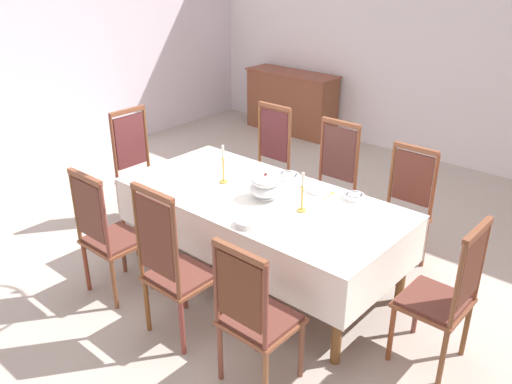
# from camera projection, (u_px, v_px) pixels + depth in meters

# --- Properties ---
(ground) EXTENTS (7.56, 6.73, 0.04)m
(ground) POSITION_uv_depth(u_px,v_px,m) (279.00, 266.00, 4.81)
(ground) COLOR #B5A89C
(back_wall) EXTENTS (7.56, 0.08, 3.20)m
(back_wall) POSITION_uv_depth(u_px,v_px,m) (459.00, 36.00, 6.46)
(back_wall) COLOR silver
(back_wall) RESTS_ON ground
(left_wall) EXTENTS (0.08, 6.73, 3.20)m
(left_wall) POSITION_uv_depth(u_px,v_px,m) (33.00, 37.00, 6.42)
(left_wall) COLOR silver
(left_wall) RESTS_ON ground
(dining_table) EXTENTS (2.33, 1.11, 0.76)m
(dining_table) POSITION_uv_depth(u_px,v_px,m) (260.00, 204.00, 4.33)
(dining_table) COLOR brown
(dining_table) RESTS_ON ground
(tablecloth) EXTENTS (2.35, 1.13, 0.39)m
(tablecloth) POSITION_uv_depth(u_px,v_px,m) (260.00, 207.00, 4.34)
(tablecloth) COLOR white
(tablecloth) RESTS_ON dining_table
(chair_south_a) EXTENTS (0.44, 0.42, 1.09)m
(chair_south_a) POSITION_uv_depth(u_px,v_px,m) (107.00, 233.00, 4.18)
(chair_south_a) COLOR brown
(chair_south_a) RESTS_ON ground
(chair_north_a) EXTENTS (0.44, 0.42, 1.16)m
(chair_north_a) POSITION_uv_depth(u_px,v_px,m) (266.00, 162.00, 5.49)
(chair_north_a) COLOR brown
(chair_north_a) RESTS_ON ground
(chair_south_b) EXTENTS (0.44, 0.42, 1.20)m
(chair_south_b) POSITION_uv_depth(u_px,v_px,m) (172.00, 265.00, 3.69)
(chair_south_b) COLOR brown
(chair_south_b) RESTS_ON ground
(chair_north_b) EXTENTS (0.44, 0.42, 1.15)m
(chair_north_b) POSITION_uv_depth(u_px,v_px,m) (330.00, 183.00, 5.02)
(chair_north_b) COLOR brown
(chair_north_b) RESTS_ON ground
(chair_south_c) EXTENTS (0.44, 0.42, 1.06)m
(chair_south_c) POSITION_uv_depth(u_px,v_px,m) (254.00, 314.00, 3.27)
(chair_south_c) COLOR brown
(chair_south_c) RESTS_ON ground
(chair_north_c) EXTENTS (0.44, 0.42, 1.08)m
(chair_north_c) POSITION_uv_depth(u_px,v_px,m) (402.00, 208.00, 4.59)
(chair_north_c) COLOR brown
(chair_north_c) RESTS_ON ground
(chair_head_west) EXTENTS (0.42, 0.44, 1.17)m
(chair_head_west) POSITION_uv_depth(u_px,v_px,m) (140.00, 169.00, 5.32)
(chair_head_west) COLOR brown
(chair_head_west) RESTS_ON ground
(chair_head_east) EXTENTS (0.42, 0.44, 1.08)m
(chair_head_east) POSITION_uv_depth(u_px,v_px,m) (445.00, 294.00, 3.45)
(chair_head_east) COLOR brown
(chair_head_east) RESTS_ON ground
(soup_tureen) EXTENTS (0.27, 0.27, 0.22)m
(soup_tureen) POSITION_uv_depth(u_px,v_px,m) (266.00, 186.00, 4.23)
(soup_tureen) COLOR white
(soup_tureen) RESTS_ON tablecloth
(candlestick_west) EXTENTS (0.07, 0.07, 0.33)m
(candlestick_west) POSITION_uv_depth(u_px,v_px,m) (223.00, 168.00, 4.49)
(candlestick_west) COLOR gold
(candlestick_west) RESTS_ON tablecloth
(candlestick_east) EXTENTS (0.07, 0.07, 0.32)m
(candlestick_east) POSITION_uv_depth(u_px,v_px,m) (302.00, 196.00, 4.01)
(candlestick_east) COLOR gold
(candlestick_east) RESTS_ON tablecloth
(bowl_near_left) EXTENTS (0.19, 0.19, 0.04)m
(bowl_near_left) POSITION_uv_depth(u_px,v_px,m) (289.00, 176.00, 4.63)
(bowl_near_left) COLOR white
(bowl_near_left) RESTS_ON tablecloth
(bowl_near_right) EXTENTS (0.17, 0.17, 0.04)m
(bowl_near_right) POSITION_uv_depth(u_px,v_px,m) (318.00, 189.00, 4.37)
(bowl_near_right) COLOR white
(bowl_near_right) RESTS_ON tablecloth
(bowl_far_left) EXTENTS (0.19, 0.19, 0.04)m
(bowl_far_left) POSITION_uv_depth(u_px,v_px,m) (248.00, 222.00, 3.84)
(bowl_far_left) COLOR white
(bowl_far_left) RESTS_ON tablecloth
(bowl_far_right) EXTENTS (0.17, 0.17, 0.04)m
(bowl_far_right) POSITION_uv_depth(u_px,v_px,m) (354.00, 196.00, 4.25)
(bowl_far_right) COLOR white
(bowl_far_right) RESTS_ON tablecloth
(spoon_primary) EXTENTS (0.07, 0.17, 0.01)m
(spoon_primary) POSITION_uv_depth(u_px,v_px,m) (280.00, 173.00, 4.72)
(spoon_primary) COLOR gold
(spoon_primary) RESTS_ON tablecloth
(spoon_secondary) EXTENTS (0.03, 0.18, 0.01)m
(spoon_secondary) POSITION_uv_depth(u_px,v_px,m) (332.00, 194.00, 4.33)
(spoon_secondary) COLOR gold
(spoon_secondary) RESTS_ON tablecloth
(sideboard) EXTENTS (1.44, 0.48, 0.90)m
(sideboard) POSITION_uv_depth(u_px,v_px,m) (291.00, 102.00, 8.08)
(sideboard) COLOR brown
(sideboard) RESTS_ON ground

